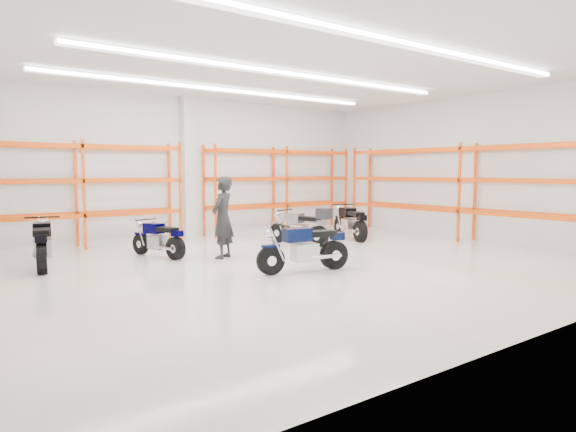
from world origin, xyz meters
TOP-DOWN VIEW (x-y plane):
  - ground at (0.00, 0.00)m, footprint 14.00×14.00m
  - room_shell at (0.00, 0.03)m, footprint 14.02×12.02m
  - motorcycle_main at (-0.45, -0.87)m, footprint 2.11×0.81m
  - motorcycle_back_a at (-4.90, 2.90)m, footprint 0.88×2.22m
  - motorcycle_back_b at (-2.26, 2.73)m, footprint 0.77×1.85m
  - motorcycle_back_c at (1.89, 2.26)m, footprint 0.92×2.11m
  - motorcycle_back_d at (3.91, 2.39)m, footprint 0.99×2.13m
  - standing_man at (-1.05, 1.70)m, footprint 0.87×0.81m
  - structural_column at (0.00, 5.82)m, footprint 0.32×0.32m
  - pallet_racking_back_left at (-3.40, 5.48)m, footprint 5.67×0.87m
  - pallet_racking_back_right at (3.40, 5.48)m, footprint 5.67×0.87m
  - pallet_racking_side at (6.48, 0.00)m, footprint 0.87×9.07m

SIDE VIEW (x-z plane):
  - ground at x=0.00m, z-range 0.00..0.00m
  - motorcycle_back_b at x=-2.26m, z-range -0.03..0.90m
  - motorcycle_main at x=-0.45m, z-range -0.03..1.01m
  - motorcycle_back_d at x=3.91m, z-range -0.03..1.05m
  - motorcycle_back_a at x=-4.90m, z-range -0.04..1.07m
  - motorcycle_back_c at x=1.89m, z-range -0.02..1.08m
  - standing_man at x=-1.05m, z-range 0.00..2.01m
  - pallet_racking_back_left at x=-3.40m, z-range 0.29..3.29m
  - pallet_racking_back_right at x=3.40m, z-range 0.29..3.29m
  - pallet_racking_side at x=6.48m, z-range 0.31..3.31m
  - structural_column at x=0.00m, z-range 0.00..4.50m
  - room_shell at x=0.00m, z-range 1.03..5.54m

